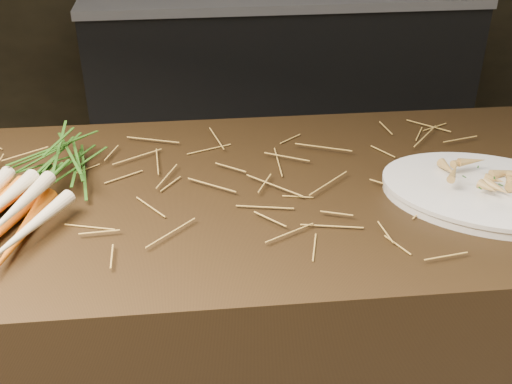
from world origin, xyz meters
TOP-DOWN VIEW (x-y plane):
  - main_counter at (0.00, 0.30)m, footprint 2.40×0.70m
  - back_counter at (0.30, 2.18)m, footprint 1.82×0.62m
  - straw_bedding at (0.00, 0.30)m, footprint 1.40×0.60m
  - root_veg_bunch at (-0.44, 0.31)m, footprint 0.28×0.52m
  - serving_platter at (0.45, 0.22)m, footprint 0.50×0.42m
  - roasted_veg_heap at (0.45, 0.22)m, footprint 0.25×0.22m

SIDE VIEW (x-z plane):
  - back_counter at x=0.30m, z-range 0.00..0.84m
  - main_counter at x=0.00m, z-range 0.00..0.90m
  - straw_bedding at x=0.00m, z-range 0.90..0.92m
  - serving_platter at x=0.45m, z-range 0.90..0.92m
  - root_veg_bunch at x=-0.44m, z-range 0.90..0.99m
  - roasted_veg_heap at x=0.45m, z-range 0.92..0.97m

